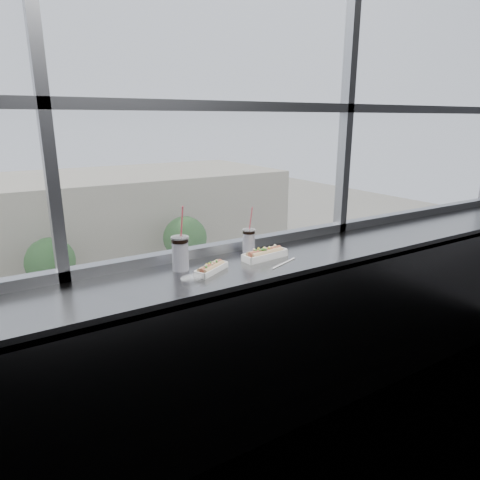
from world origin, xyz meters
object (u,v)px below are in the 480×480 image
hotdog_tray_left (211,268)px  car_far_b (89,310)px  wrapper (191,278)px  tree_right (185,238)px  loose_straw (284,263)px  soda_cup_left (180,252)px  hotdog_tray_right (265,254)px  car_far_c (225,280)px  car_near_d (182,355)px  tree_center (50,262)px  car_near_e (314,317)px  pedestrian_d (127,277)px  car_near_c (52,397)px  soda_cup_right (249,240)px  pedestrian_c (79,288)px

hotdog_tray_left → car_far_b: size_ratio=0.04×
wrapper → tree_right: (12.71, 28.36, -8.39)m
hotdog_tray_left → loose_straw: 0.44m
soda_cup_left → hotdog_tray_right: bearing=-8.9°
car_far_c → loose_straw: bearing=157.6°
car_near_d → tree_center: 12.96m
car_near_e → pedestrian_d: bearing=32.3°
car_far_c → car_near_c: (-13.42, -8.00, -0.19)m
hotdog_tray_right → soda_cup_left: bearing=165.5°
hotdog_tray_left → car_far_b: (3.94, 24.30, -10.92)m
soda_cup_right → loose_straw: 0.30m
tree_right → pedestrian_d: bearing=167.9°
hotdog_tray_left → car_far_b: 26.93m
hotdog_tray_right → loose_straw: 0.15m
wrapper → car_near_c: bearing=87.8°
pedestrian_d → pedestrian_c: pedestrian_d is taller
car_near_e → tree_right: tree_right is taller
soda_cup_right → tree_right: soda_cup_right is taller
pedestrian_d → loose_straw: bearing=-104.3°
hotdog_tray_right → car_near_c: (0.08, 16.26, -11.11)m
car_near_e → car_far_b: (-11.81, 8.00, 0.20)m
hotdog_tray_left → hotdog_tray_right: hotdog_tray_right is taller
car_far_c → car_near_d: (-7.12, -8.00, -0.08)m
hotdog_tray_left → wrapper: size_ratio=2.20×
hotdog_tray_left → soda_cup_right: (0.36, 0.18, 0.06)m
wrapper → car_far_b: (4.09, 24.36, -10.91)m
tree_right → car_far_c: bearing=-71.6°
loose_straw → pedestrian_c: size_ratio=0.13×
hotdog_tray_right → tree_right: bearing=61.1°
car_far_c → pedestrian_c: bearing=70.6°
soda_cup_left → loose_straw: 0.61m
hotdog_tray_right → soda_cup_left: (-0.53, 0.08, 0.08)m
soda_cup_left → pedestrian_c: soda_cup_left is taller
car_far_c → car_far_b: car_far_c is taller
soda_cup_left → pedestrian_d: bearing=74.6°
hotdog_tray_right → soda_cup_left: soda_cup_left is taller
tree_center → car_far_c: bearing=-19.4°
car_near_e → car_near_c: size_ratio=0.98×
car_near_c → tree_right: 17.25m
loose_straw → car_far_b: size_ratio=0.03×
loose_straw → car_near_c: bearing=69.4°
wrapper → car_near_d: size_ratio=0.02×
soda_cup_left → car_near_e: size_ratio=0.07×
pedestrian_d → tree_right: 5.48m
pedestrian_d → tree_center: bearing=-169.6°
pedestrian_c → car_far_c: bearing=64.1°
car_near_d → pedestrian_d: size_ratio=3.34×
loose_straw → pedestrian_d: (7.47, 29.40, -11.10)m
tree_right → wrapper: bearing=-114.1°
hotdog_tray_right → tree_center: hotdog_tray_right is taller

